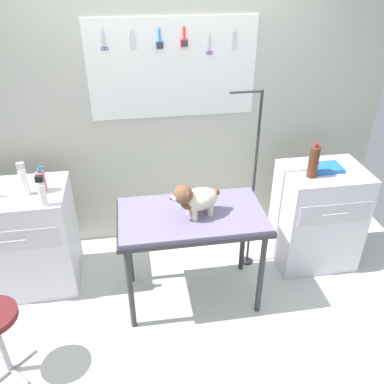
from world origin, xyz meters
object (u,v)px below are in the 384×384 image
(grooming_table, at_px, (192,223))
(dog, at_px, (195,199))
(grooming_arm, at_px, (252,192))
(cabinet_right, at_px, (317,216))
(soda_bottle, at_px, (314,161))
(counter_left, at_px, (23,239))
(pump_bottle_white, at_px, (24,181))

(grooming_table, relative_size, dog, 2.92)
(grooming_arm, bearing_deg, cabinet_right, -2.87)
(grooming_table, bearing_deg, grooming_arm, 30.47)
(cabinet_right, bearing_deg, grooming_arm, 177.13)
(grooming_arm, xyz_separation_m, dog, (-0.54, -0.36, 0.22))
(dog, bearing_deg, soda_bottle, 14.53)
(dog, xyz_separation_m, counter_left, (-1.34, 0.42, -0.52))
(grooming_arm, height_order, counter_left, grooming_arm)
(dog, distance_m, counter_left, 1.50)
(grooming_arm, distance_m, pump_bottle_white, 1.77)
(soda_bottle, bearing_deg, counter_left, 175.84)
(counter_left, relative_size, pump_bottle_white, 3.40)
(grooming_table, xyz_separation_m, soda_bottle, (1.00, 0.22, 0.32))
(grooming_table, relative_size, counter_left, 1.22)
(pump_bottle_white, bearing_deg, soda_bottle, -3.12)
(grooming_table, bearing_deg, soda_bottle, 12.30)
(grooming_arm, relative_size, dog, 4.28)
(cabinet_right, bearing_deg, dog, -163.73)
(soda_bottle, bearing_deg, grooming_arm, 165.91)
(counter_left, bearing_deg, cabinet_right, -2.05)
(counter_left, height_order, pump_bottle_white, pump_bottle_white)
(grooming_arm, xyz_separation_m, counter_left, (-1.88, 0.06, -0.30))
(grooming_table, xyz_separation_m, grooming_arm, (0.56, 0.33, 0.01))
(grooming_arm, distance_m, dog, 0.69)
(pump_bottle_white, bearing_deg, cabinet_right, -0.95)
(soda_bottle, bearing_deg, grooming_table, -167.70)
(counter_left, bearing_deg, pump_bottle_white, -20.59)
(grooming_arm, relative_size, counter_left, 1.80)
(grooming_table, distance_m, cabinet_right, 1.23)
(pump_bottle_white, relative_size, soda_bottle, 0.91)
(grooming_table, relative_size, soda_bottle, 3.80)
(grooming_arm, bearing_deg, dog, -146.01)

